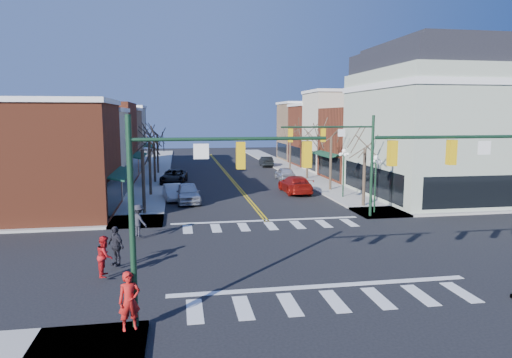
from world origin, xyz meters
name	(u,v)px	position (x,y,z in m)	size (l,w,h in m)	color
ground	(295,254)	(0.00, 0.00, 0.00)	(160.00, 160.00, 0.00)	black
sidewalk_left	(148,193)	(-8.75, 20.00, 0.07)	(3.50, 70.00, 0.15)	#9E9B93
sidewalk_right	(330,188)	(8.75, 20.00, 0.07)	(3.50, 70.00, 0.15)	#9E9B93
bldg_left_brick_a	(40,161)	(-15.50, 11.75, 4.00)	(10.00, 8.50, 8.00)	maroon
bldg_left_stucco_a	(67,155)	(-15.50, 19.50, 3.75)	(10.00, 7.00, 7.50)	#BDB69C
bldg_left_brick_b	(85,144)	(-15.50, 27.50, 4.25)	(10.00, 9.00, 8.50)	maroon
bldg_left_tan	(98,143)	(-15.50, 35.75, 3.90)	(10.00, 7.50, 7.80)	#997654
bldg_left_stucco_b	(108,138)	(-15.50, 43.50, 4.10)	(10.00, 8.00, 8.20)	#BDB69C
bldg_right_brick_a	(372,144)	(15.50, 25.75, 4.00)	(10.00, 8.50, 8.00)	maroon
bldg_right_stucco	(347,133)	(15.50, 33.50, 5.00)	(10.00, 7.00, 10.00)	#BDB69C
bldg_right_brick_b	(328,136)	(15.50, 41.00, 4.25)	(10.00, 8.00, 8.50)	maroon
bldg_right_tan	(312,132)	(15.50, 49.00, 4.50)	(10.00, 8.00, 9.00)	#997654
victorian_corner	(437,121)	(16.50, 14.50, 6.66)	(12.25, 14.25, 13.30)	#A4B199
traffic_mast_near_left	(189,191)	(-5.55, -7.40, 4.71)	(6.60, 0.28, 7.20)	#14331E
traffic_mast_near_right	(492,183)	(5.55, -7.40, 4.71)	(6.60, 0.28, 7.20)	#14331E
traffic_mast_far_right	(347,152)	(5.55, 7.40, 4.71)	(6.60, 0.28, 7.20)	#14331E
lamppost_corner	(376,174)	(8.20, 8.50, 2.96)	(0.36, 0.36, 4.33)	#14331E
lamppost_midblock	(344,165)	(8.20, 15.00, 2.96)	(0.36, 0.36, 4.33)	#14331E
tree_left_a	(143,183)	(-8.40, 11.00, 2.38)	(0.24, 0.24, 4.76)	#382B21
tree_left_b	(150,168)	(-8.40, 19.00, 2.52)	(0.24, 0.24, 5.04)	#382B21
tree_left_c	(155,162)	(-8.40, 27.00, 2.27)	(0.24, 0.24, 4.55)	#382B21
tree_left_d	(158,154)	(-8.40, 35.00, 2.45)	(0.24, 0.24, 4.90)	#382B21
tree_right_a	(364,178)	(8.40, 11.00, 2.31)	(0.24, 0.24, 4.62)	#382B21
tree_right_b	(331,164)	(8.40, 19.00, 2.59)	(0.24, 0.24, 5.18)	#382B21
tree_right_c	(307,158)	(8.40, 27.00, 2.42)	(0.24, 0.24, 4.83)	#382B21
tree_right_d	(290,152)	(8.40, 35.00, 2.48)	(0.24, 0.24, 4.97)	#382B21
car_left_near	(188,193)	(-5.17, 15.35, 0.81)	(1.91, 4.75, 1.62)	silver
car_left_mid	(173,192)	(-6.40, 16.75, 0.67)	(1.42, 4.07, 1.34)	silver
car_left_far	(174,177)	(-6.40, 26.26, 0.75)	(2.49, 5.40, 1.50)	black
car_right_near	(295,184)	(4.80, 18.41, 0.81)	(2.27, 5.59, 1.62)	maroon
car_right_mid	(285,174)	(5.80, 26.84, 0.75)	(1.78, 4.42, 1.51)	silver
car_right_far	(266,161)	(6.40, 40.98, 0.71)	(1.50, 4.30, 1.42)	black
pedestrian_red_a	(129,301)	(-7.56, -7.60, 1.13)	(0.72, 0.47, 1.97)	#AF1512
pedestrian_red_b	(105,256)	(-9.15, -2.16, 1.05)	(0.88, 0.68, 1.80)	#B51317
pedestrian_dark_a	(116,246)	(-8.87, -0.75, 1.10)	(1.11, 0.46, 1.89)	black
pedestrian_dark_b	(139,221)	(-8.25, 4.41, 1.09)	(1.22, 0.70, 1.89)	#22222A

